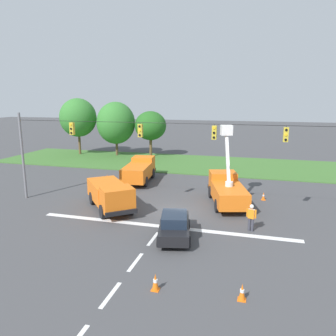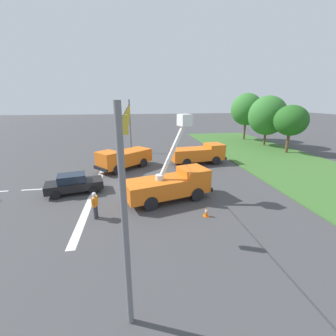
# 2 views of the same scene
# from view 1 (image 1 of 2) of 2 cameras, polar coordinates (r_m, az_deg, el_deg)

# --- Properties ---
(ground_plane) EXTENTS (200.00, 200.00, 0.00)m
(ground_plane) POSITION_cam_1_polar(r_m,az_deg,el_deg) (24.80, 1.02, -7.59)
(ground_plane) COLOR #424244
(grass_verge) EXTENTS (56.00, 12.00, 0.10)m
(grass_verge) POSITION_cam_1_polar(r_m,az_deg,el_deg) (41.86, 7.17, 0.60)
(grass_verge) COLOR #3D6B2D
(grass_verge) RESTS_ON ground
(lane_markings) EXTENTS (17.60, 15.25, 0.01)m
(lane_markings) POSITION_cam_1_polar(r_m,az_deg,el_deg) (20.78, -2.14, -11.62)
(lane_markings) COLOR silver
(lane_markings) RESTS_ON ground
(signal_gantry) EXTENTS (26.20, 0.33, 7.20)m
(signal_gantry) POSITION_cam_1_polar(r_m,az_deg,el_deg) (23.65, 0.98, 2.92)
(signal_gantry) COLOR slate
(signal_gantry) RESTS_ON ground
(tree_far_west) EXTENTS (5.29, 5.46, 8.30)m
(tree_far_west) POSITION_cam_1_polar(r_m,az_deg,el_deg) (50.35, -15.38, 8.45)
(tree_far_west) COLOR brown
(tree_far_west) RESTS_ON ground
(tree_west) EXTENTS (5.43, 5.89, 7.80)m
(tree_west) POSITION_cam_1_polar(r_m,az_deg,el_deg) (48.27, -9.05, 7.75)
(tree_west) COLOR brown
(tree_west) RESTS_ON ground
(tree_centre) EXTENTS (4.45, 4.32, 6.52)m
(tree_centre) POSITION_cam_1_polar(r_m,az_deg,el_deg) (46.63, -3.06, 7.34)
(tree_centre) COLOR brown
(tree_centre) RESTS_ON ground
(utility_truck_bucket_lift) EXTENTS (3.90, 6.75, 6.23)m
(utility_truck_bucket_lift) POSITION_cam_1_polar(r_m,az_deg,el_deg) (26.60, 10.19, -3.43)
(utility_truck_bucket_lift) COLOR orange
(utility_truck_bucket_lift) RESTS_ON ground
(utility_truck_support_near) EXTENTS (3.00, 6.49, 2.23)m
(utility_truck_support_near) POSITION_cam_1_polar(r_m,az_deg,el_deg) (33.24, -5.02, -0.35)
(utility_truck_support_near) COLOR orange
(utility_truck_support_near) RESTS_ON ground
(utility_truck_support_far) EXTENTS (5.66, 6.13, 2.19)m
(utility_truck_support_far) POSITION_cam_1_polar(r_m,az_deg,el_deg) (25.35, -10.02, -4.48)
(utility_truck_support_far) COLOR orange
(utility_truck_support_far) RESTS_ON ground
(sedan_black) EXTENTS (2.66, 4.58, 1.56)m
(sedan_black) POSITION_cam_1_polar(r_m,az_deg,el_deg) (20.18, 1.11, -9.95)
(sedan_black) COLOR black
(sedan_black) RESTS_ON ground
(road_worker) EXTENTS (0.63, 0.35, 1.77)m
(road_worker) POSITION_cam_1_polar(r_m,az_deg,el_deg) (21.72, 14.31, -8.11)
(road_worker) COLOR #383842
(road_worker) RESTS_ON ground
(traffic_cone_foreground_left) EXTENTS (0.36, 0.36, 0.68)m
(traffic_cone_foreground_left) POSITION_cam_1_polar(r_m,az_deg,el_deg) (28.54, 16.30, -4.72)
(traffic_cone_foreground_left) COLOR orange
(traffic_cone_foreground_left) RESTS_ON ground
(traffic_cone_foreground_right) EXTENTS (0.36, 0.36, 0.80)m
(traffic_cone_foreground_right) POSITION_cam_1_polar(r_m,az_deg,el_deg) (15.35, -2.21, -19.20)
(traffic_cone_foreground_right) COLOR orange
(traffic_cone_foreground_right) RESTS_ON ground
(traffic_cone_mid_left) EXTENTS (0.36, 0.36, 0.79)m
(traffic_cone_mid_left) POSITION_cam_1_polar(r_m,az_deg,el_deg) (33.77, -10.55, -1.72)
(traffic_cone_mid_left) COLOR orange
(traffic_cone_mid_left) RESTS_ON ground
(traffic_cone_mid_right) EXTENTS (0.36, 0.36, 0.76)m
(traffic_cone_mid_right) POSITION_cam_1_polar(r_m,az_deg,el_deg) (15.06, 12.78, -20.30)
(traffic_cone_mid_right) COLOR orange
(traffic_cone_mid_right) RESTS_ON ground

